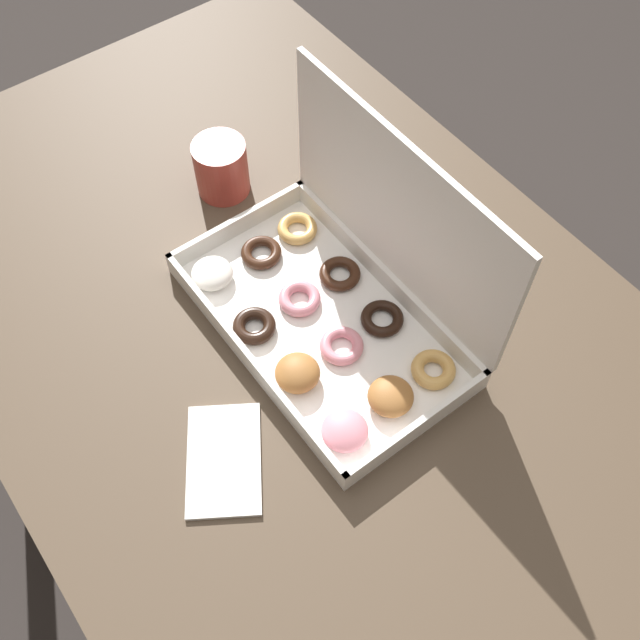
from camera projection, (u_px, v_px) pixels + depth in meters
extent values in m
plane|color=#2D2826|center=(300.00, 500.00, 1.65)|extent=(8.00, 8.00, 0.00)
cube|color=#4C3D2D|center=(287.00, 318.00, 1.02)|extent=(1.28, 0.81, 0.03)
cylinder|color=#4C3D2D|center=(270.00, 154.00, 1.71)|extent=(0.06, 0.06, 0.73)
cube|color=white|center=(320.00, 325.00, 0.99)|extent=(0.40, 0.23, 0.01)
cube|color=white|center=(250.00, 362.00, 0.94)|extent=(0.40, 0.01, 0.03)
cube|color=white|center=(385.00, 277.00, 1.01)|extent=(0.40, 0.01, 0.03)
cube|color=white|center=(238.00, 225.00, 1.06)|extent=(0.01, 0.23, 0.03)
cube|color=white|center=(418.00, 427.00, 0.89)|extent=(0.01, 0.23, 0.03)
cube|color=white|center=(398.00, 211.00, 0.90)|extent=(0.40, 0.01, 0.23)
ellipsoid|color=white|center=(212.00, 273.00, 1.02)|extent=(0.06, 0.06, 0.03)
torus|color=black|center=(253.00, 325.00, 0.98)|extent=(0.06, 0.06, 0.02)
ellipsoid|color=#9E6633|center=(298.00, 373.00, 0.93)|extent=(0.06, 0.06, 0.03)
ellipsoid|color=pink|center=(345.00, 431.00, 0.89)|extent=(0.06, 0.06, 0.03)
torus|color=#381E11|center=(261.00, 253.00, 1.04)|extent=(0.06, 0.06, 0.01)
torus|color=pink|center=(300.00, 299.00, 1.00)|extent=(0.06, 0.06, 0.02)
torus|color=pink|center=(342.00, 346.00, 0.96)|extent=(0.06, 0.06, 0.01)
ellipsoid|color=#9E6633|center=(391.00, 396.00, 0.91)|extent=(0.06, 0.06, 0.03)
torus|color=tan|center=(297.00, 229.00, 1.07)|extent=(0.06, 0.06, 0.02)
torus|color=#381E11|center=(338.00, 272.00, 1.02)|extent=(0.06, 0.06, 0.01)
torus|color=black|center=(382.00, 319.00, 0.98)|extent=(0.06, 0.06, 0.01)
torus|color=tan|center=(433.00, 370.00, 0.94)|extent=(0.06, 0.06, 0.02)
cylinder|color=#A3382D|center=(221.00, 168.00, 1.09)|extent=(0.08, 0.08, 0.09)
cylinder|color=black|center=(218.00, 148.00, 1.06)|extent=(0.06, 0.06, 0.01)
cube|color=white|center=(224.00, 459.00, 0.89)|extent=(0.17, 0.15, 0.01)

